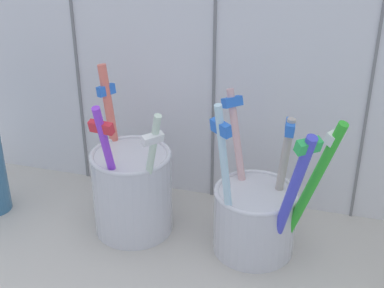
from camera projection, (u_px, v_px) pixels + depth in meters
The scene contains 4 objects.
counter_slab at pixel (186, 258), 57.70cm from camera, with size 64.00×22.00×2.00cm, color #BCB7AD.
tile_wall_back at pixel (217, 22), 57.99cm from camera, with size 64.00×2.20×45.00cm.
toothbrush_cup_left at pixel (132, 189), 58.48cm from camera, with size 9.54×9.48×17.07cm.
toothbrush_cup_right at pixel (257, 214), 55.50cm from camera, with size 12.38×10.94×17.41cm.
Camera 1 is at (13.03, -43.83, 38.10)cm, focal length 52.52 mm.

